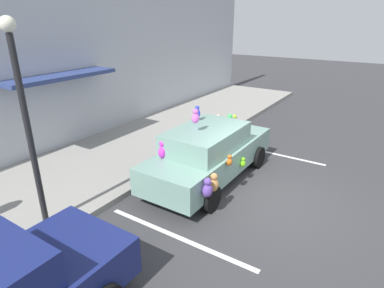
# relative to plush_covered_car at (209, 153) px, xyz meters

# --- Properties ---
(ground_plane) EXTENTS (60.00, 60.00, 0.00)m
(ground_plane) POSITION_rel_plush_covered_car_xyz_m (-0.24, -1.77, -0.80)
(ground_plane) COLOR #38383A
(sidewalk) EXTENTS (24.00, 4.00, 0.15)m
(sidewalk) POSITION_rel_plush_covered_car_xyz_m (-0.24, 3.23, -0.72)
(sidewalk) COLOR gray
(sidewalk) RESTS_ON ground
(storefront_building) EXTENTS (24.00, 1.25, 6.40)m
(storefront_building) POSITION_rel_plush_covered_car_xyz_m (-0.25, 5.38, 2.39)
(storefront_building) COLOR #B2B7C1
(storefront_building) RESTS_ON ground
(parking_stripe_front) EXTENTS (0.12, 3.60, 0.01)m
(parking_stripe_front) POSITION_rel_plush_covered_car_xyz_m (2.72, -0.77, -0.80)
(parking_stripe_front) COLOR silver
(parking_stripe_front) RESTS_ON ground
(parking_stripe_rear) EXTENTS (0.12, 3.60, 0.01)m
(parking_stripe_rear) POSITION_rel_plush_covered_car_xyz_m (-2.59, -0.77, -0.80)
(parking_stripe_rear) COLOR silver
(parking_stripe_rear) RESTS_ON ground
(plush_covered_car) EXTENTS (4.55, 2.01, 2.14)m
(plush_covered_car) POSITION_rel_plush_covered_car_xyz_m (0.00, 0.00, 0.00)
(plush_covered_car) COLOR #78A192
(plush_covered_car) RESTS_ON ground
(teddy_bear_on_sidewalk) EXTENTS (0.32, 0.26, 0.61)m
(teddy_bear_on_sidewalk) POSITION_rel_plush_covered_car_xyz_m (3.49, 1.66, -0.37)
(teddy_bear_on_sidewalk) COLOR beige
(teddy_bear_on_sidewalk) RESTS_ON sidewalk
(street_lamp_post) EXTENTS (0.28, 0.28, 4.12)m
(street_lamp_post) POSITION_rel_plush_covered_car_xyz_m (-3.89, 1.73, 1.86)
(street_lamp_post) COLOR black
(street_lamp_post) RESTS_ON sidewalk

